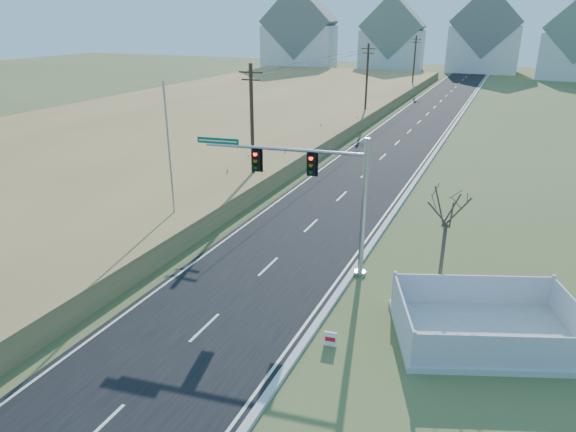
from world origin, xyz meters
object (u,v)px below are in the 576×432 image
object	(u,v)px
traffic_signal_mast	(326,190)
bare_tree	(448,207)
fence_enclosure	(486,331)
open_sign	(330,339)
flagpole	(171,176)

from	to	relation	value
traffic_signal_mast	bare_tree	distance (m)	5.71
fence_enclosure	bare_tree	xyz separation A→B (m)	(-2.24, 2.49, 4.10)
fence_enclosure	open_sign	distance (m)	6.26
open_sign	bare_tree	world-z (taller)	bare_tree
traffic_signal_mast	fence_enclosure	distance (m)	9.33
traffic_signal_mast	open_sign	bearing A→B (deg)	-75.46
traffic_signal_mast	flagpole	world-z (taller)	flagpole
traffic_signal_mast	open_sign	distance (m)	7.54
fence_enclosure	open_sign	bearing A→B (deg)	-172.21
traffic_signal_mast	flagpole	distance (m)	9.75
fence_enclosure	open_sign	xyz separation A→B (m)	(-5.48, -3.02, 0.03)
fence_enclosure	bare_tree	distance (m)	5.29
traffic_signal_mast	fence_enclosure	bearing A→B (deg)	-28.06
bare_tree	flagpole	bearing A→B (deg)	174.51
fence_enclosure	traffic_signal_mast	bearing A→B (deg)	138.64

